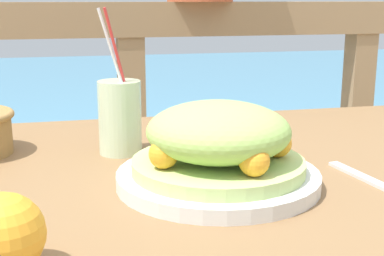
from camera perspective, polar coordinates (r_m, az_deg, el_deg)
name	(u,v)px	position (r m, az deg, el deg)	size (l,w,h in m)	color
patio_table	(180,229)	(0.88, -1.33, -10.76)	(1.21, 0.75, 0.76)	olive
railing_fence	(132,118)	(1.48, -6.40, 1.07)	(2.80, 0.08, 1.01)	#937551
sea_backdrop	(95,111)	(4.03, -10.30, 1.76)	(12.00, 4.00, 0.41)	teal
salad_plate	(219,150)	(0.75, 2.86, -2.37)	(0.29, 0.29, 0.12)	silver
drink_glass	(120,117)	(0.91, -7.69, 1.20)	(0.07, 0.07, 0.24)	beige
fork	(370,181)	(0.81, 18.48, -5.34)	(0.04, 0.18, 0.00)	silver
orange_near_basket	(3,234)	(0.54, -19.52, -10.66)	(0.08, 0.08, 0.08)	#F9A328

